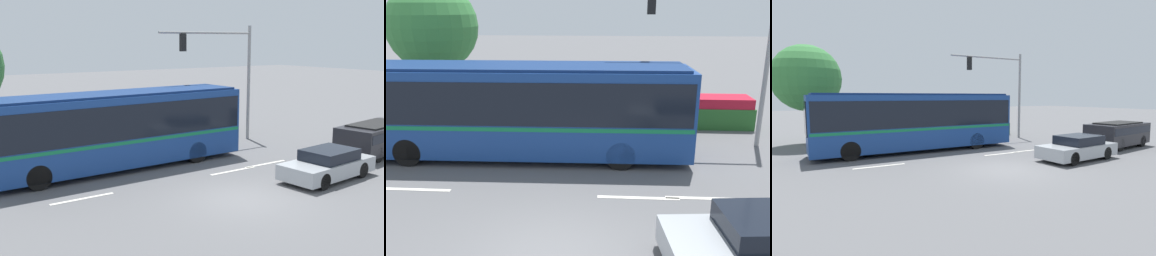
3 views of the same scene
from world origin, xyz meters
TOP-DOWN VIEW (x-y plane):
  - city_bus at (-1.81, 6.40)m, footprint 11.89×2.83m
  - sedan_foreground at (4.59, 0.03)m, footprint 4.52×2.22m
  - traffic_light_pole at (5.75, 8.16)m, footprint 5.99×0.24m
  - flowering_hedge at (3.85, 10.84)m, footprint 7.93×1.43m
  - street_tree_left at (-7.41, 12.11)m, footprint 4.39×4.39m
  - lane_stripe_near at (-4.79, 3.26)m, footprint 2.40×0.16m
  - lane_stripe_mid at (2.10, 3.15)m, footprint 2.40×0.16m
  - lane_stripe_far at (4.11, 3.24)m, footprint 2.40×0.16m

SIDE VIEW (x-z plane):
  - lane_stripe_near at x=-4.79m, z-range 0.00..0.01m
  - lane_stripe_mid at x=2.10m, z-range 0.00..0.01m
  - lane_stripe_far at x=4.11m, z-range 0.00..0.01m
  - sedan_foreground at x=4.59m, z-range -0.02..1.23m
  - flowering_hedge at x=3.85m, z-range -0.01..1.41m
  - city_bus at x=-1.81m, z-range 0.23..3.65m
  - traffic_light_pole at x=5.75m, z-range 1.07..7.55m
  - street_tree_left at x=-7.41m, z-range 1.11..7.76m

